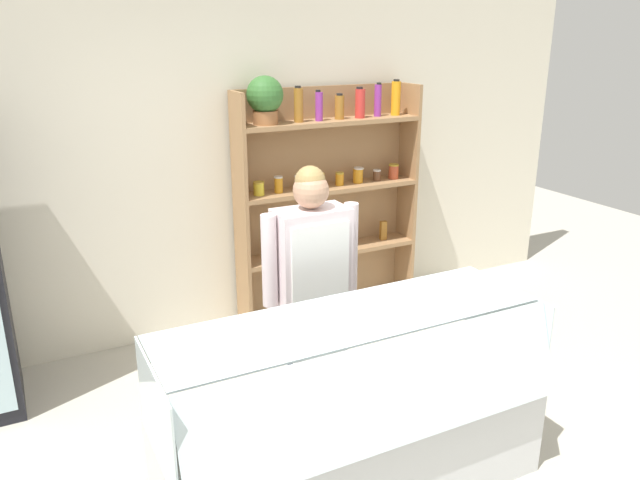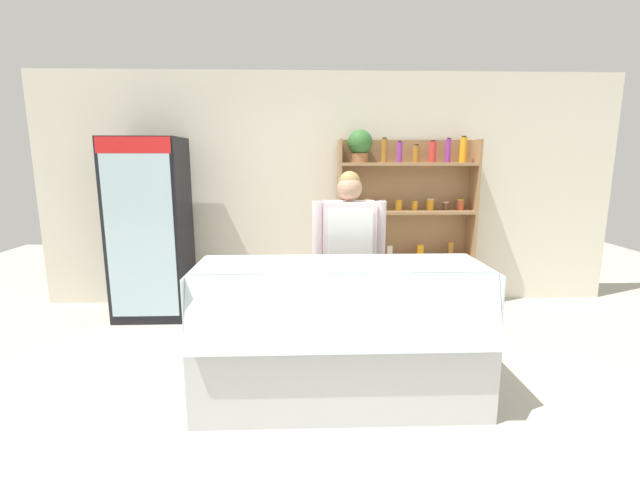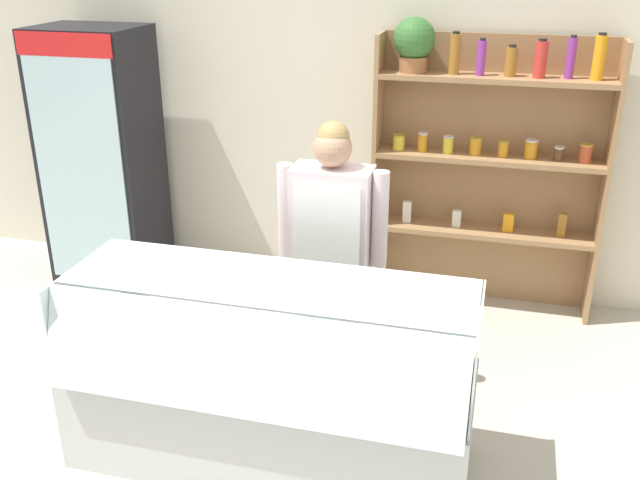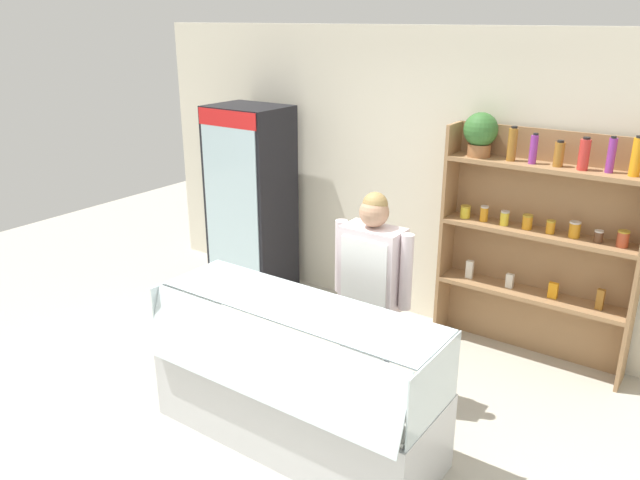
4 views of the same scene
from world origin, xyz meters
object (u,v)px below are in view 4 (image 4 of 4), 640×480
(deli_display_case, at_px, (295,399))
(drinks_fridge, at_px, (251,201))
(shelving_unit, at_px, (532,224))
(shop_clerk, at_px, (372,281))

(deli_display_case, bearing_deg, drinks_fridge, 137.19)
(drinks_fridge, relative_size, deli_display_case, 0.97)
(shelving_unit, bearing_deg, shop_clerk, -118.84)
(shelving_unit, xyz_separation_m, shop_clerk, (-0.72, -1.31, -0.22))
(drinks_fridge, distance_m, shelving_unit, 2.79)
(shelving_unit, bearing_deg, drinks_fridge, -173.91)
(deli_display_case, relative_size, shop_clerk, 1.24)
(shelving_unit, distance_m, deli_display_case, 2.40)
(drinks_fridge, distance_m, shop_clerk, 2.29)
(shop_clerk, bearing_deg, drinks_fridge, 153.54)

